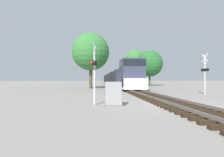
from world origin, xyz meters
TOP-DOWN VIEW (x-y plane):
  - ground_plane at (0.00, 0.00)m, footprint 400.00×400.00m
  - rail_track_bed at (0.00, -0.00)m, footprint 2.60×160.00m
  - freight_train at (0.00, 44.95)m, footprint 3.06×70.20m
  - crossing_signal_near at (-5.02, 0.65)m, footprint 0.41×1.01m
  - crossing_signal_far at (6.44, 7.04)m, footprint 0.43×1.01m
  - relay_cabinet at (-3.87, 0.02)m, footprint 1.05×0.66m
  - tree_far_right at (-6.01, 20.74)m, footprint 6.62×6.62m
  - tree_mid_background at (8.56, 33.44)m, footprint 6.68×6.68m
  - tree_deep_background at (7.12, 44.36)m, footprint 6.20×6.20m

SIDE VIEW (x-z plane):
  - ground_plane at x=0.00m, z-range 0.00..0.00m
  - rail_track_bed at x=0.00m, z-range -0.02..0.29m
  - relay_cabinet at x=-3.87m, z-range -0.01..1.44m
  - freight_train at x=0.00m, z-range -0.33..4.07m
  - crossing_signal_near at x=-5.02m, z-range 0.45..4.21m
  - crossing_signal_far at x=6.44m, z-range 0.32..4.65m
  - tree_mid_background at x=8.56m, z-range 1.14..10.13m
  - tree_far_right at x=-6.01m, z-range 1.57..11.36m
  - tree_deep_background at x=7.12m, z-range 2.35..13.28m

